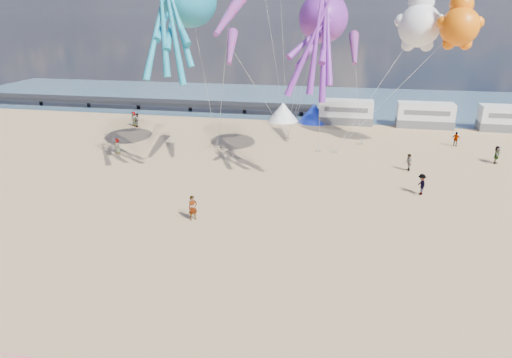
# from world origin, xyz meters

# --- Properties ---
(ground) EXTENTS (120.00, 120.00, 0.00)m
(ground) POSITION_xyz_m (0.00, 0.00, 0.00)
(ground) COLOR tan
(ground) RESTS_ON ground
(water) EXTENTS (120.00, 120.00, 0.00)m
(water) POSITION_xyz_m (0.00, 55.00, 0.02)
(water) COLOR #3A5970
(water) RESTS_ON ground
(pier) EXTENTS (60.00, 3.00, 0.50)m
(pier) POSITION_xyz_m (-28.00, 44.00, 1.00)
(pier) COLOR black
(pier) RESTS_ON ground
(motorhome_0) EXTENTS (6.60, 2.50, 3.00)m
(motorhome_0) POSITION_xyz_m (6.00, 40.00, 1.50)
(motorhome_0) COLOR silver
(motorhome_0) RESTS_ON ground
(motorhome_1) EXTENTS (6.60, 2.50, 3.00)m
(motorhome_1) POSITION_xyz_m (15.50, 40.00, 1.50)
(motorhome_1) COLOR silver
(motorhome_1) RESTS_ON ground
(motorhome_2) EXTENTS (6.60, 2.50, 3.00)m
(motorhome_2) POSITION_xyz_m (25.00, 40.00, 1.50)
(motorhome_2) COLOR silver
(motorhome_2) RESTS_ON ground
(tent_white) EXTENTS (4.00, 4.00, 2.40)m
(tent_white) POSITION_xyz_m (-2.00, 40.00, 1.20)
(tent_white) COLOR white
(tent_white) RESTS_ON ground
(tent_blue) EXTENTS (4.00, 4.00, 2.40)m
(tent_blue) POSITION_xyz_m (2.00, 40.00, 1.20)
(tent_blue) COLOR #1933CC
(tent_blue) RESTS_ON ground
(standing_person) EXTENTS (0.75, 0.72, 1.74)m
(standing_person) POSITION_xyz_m (-3.77, 9.01, 0.87)
(standing_person) COLOR tan
(standing_person) RESTS_ON ground
(beachgoer_0) EXTENTS (0.74, 0.59, 1.78)m
(beachgoer_0) POSITION_xyz_m (-19.75, 33.73, 0.89)
(beachgoer_0) COLOR #7F6659
(beachgoer_0) RESTS_ON ground
(beachgoer_1) EXTENTS (0.64, 0.89, 1.71)m
(beachgoer_1) POSITION_xyz_m (-19.01, 33.20, 0.86)
(beachgoer_1) COLOR #7F6659
(beachgoer_1) RESTS_ON ground
(beachgoer_2) EXTENTS (0.76, 0.91, 1.67)m
(beachgoer_2) POSITION_xyz_m (12.06, 16.82, 0.84)
(beachgoer_2) COLOR #7F6659
(beachgoer_2) RESTS_ON ground
(beachgoer_3) EXTENTS (1.16, 0.97, 1.56)m
(beachgoer_3) POSITION_xyz_m (17.54, 31.69, 0.78)
(beachgoer_3) COLOR #7F6659
(beachgoer_3) RESTS_ON ground
(beachgoer_4) EXTENTS (0.75, 1.06, 1.67)m
(beachgoer_4) POSITION_xyz_m (20.06, 26.32, 0.83)
(beachgoer_4) COLOR #7F6659
(beachgoer_4) RESTS_ON ground
(beachgoer_6) EXTENTS (0.64, 0.64, 1.50)m
(beachgoer_6) POSITION_xyz_m (-16.22, 22.49, 0.75)
(beachgoer_6) COLOR #7F6659
(beachgoer_6) RESTS_ON ground
(beachgoer_7) EXTENTS (0.60, 0.83, 1.56)m
(beachgoer_7) POSITION_xyz_m (11.72, 22.45, 0.78)
(beachgoer_7) COLOR #7F6659
(beachgoer_7) RESTS_ON ground
(sandbag_a) EXTENTS (0.50, 0.35, 0.22)m
(sandbag_a) POSITION_xyz_m (-6.95, 26.34, 0.11)
(sandbag_a) COLOR gray
(sandbag_a) RESTS_ON ground
(sandbag_b) EXTENTS (0.50, 0.35, 0.22)m
(sandbag_b) POSITION_xyz_m (3.51, 26.80, 0.11)
(sandbag_b) COLOR gray
(sandbag_b) RESTS_ON ground
(sandbag_c) EXTENTS (0.50, 0.35, 0.22)m
(sandbag_c) POSITION_xyz_m (5.14, 26.74, 0.11)
(sandbag_c) COLOR gray
(sandbag_c) RESTS_ON ground
(sandbag_d) EXTENTS (0.50, 0.35, 0.22)m
(sandbag_d) POSITION_xyz_m (7.76, 30.45, 0.11)
(sandbag_d) COLOR gray
(sandbag_d) RESTS_ON ground
(sandbag_e) EXTENTS (0.50, 0.35, 0.22)m
(sandbag_e) POSITION_xyz_m (-0.21, 31.10, 0.11)
(sandbag_e) COLOR gray
(sandbag_e) RESTS_ON ground
(kite_octopus_teal) EXTENTS (7.72, 10.35, 10.88)m
(kite_octopus_teal) POSITION_xyz_m (-7.73, 21.91, 14.23)
(kite_octopus_teal) COLOR teal
(kite_octopus_purple) EXTENTS (6.76, 9.91, 10.43)m
(kite_octopus_purple) POSITION_xyz_m (3.61, 22.58, 12.87)
(kite_octopus_purple) COLOR purple
(kite_panda) EXTENTS (5.32, 5.05, 6.94)m
(kite_panda) POSITION_xyz_m (12.41, 30.83, 12.08)
(kite_panda) COLOR white
(kite_teddy_orange) EXTENTS (4.75, 4.54, 5.90)m
(kite_teddy_orange) POSITION_xyz_m (15.53, 28.15, 12.09)
(kite_teddy_orange) COLOR orange
(windsock_left) EXTENTS (1.34, 7.56, 7.53)m
(windsock_left) POSITION_xyz_m (-3.61, 19.23, 13.08)
(windsock_left) COLOR red
(windsock_mid) EXTENTS (1.26, 5.38, 5.34)m
(windsock_mid) POSITION_xyz_m (6.36, 27.97, 10.06)
(windsock_mid) COLOR red
(windsock_right) EXTENTS (1.62, 4.63, 4.55)m
(windsock_right) POSITION_xyz_m (-3.52, 19.29, 10.64)
(windsock_right) COLOR red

